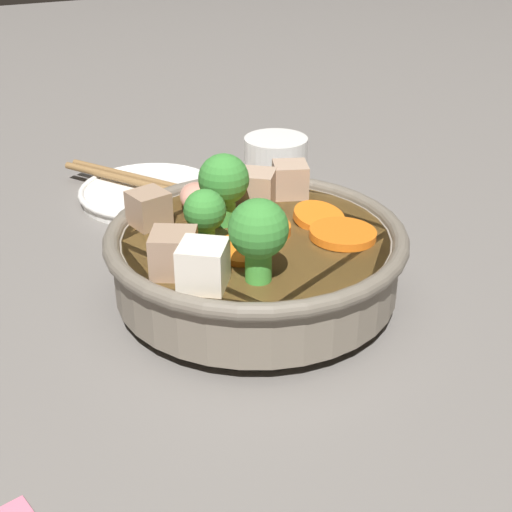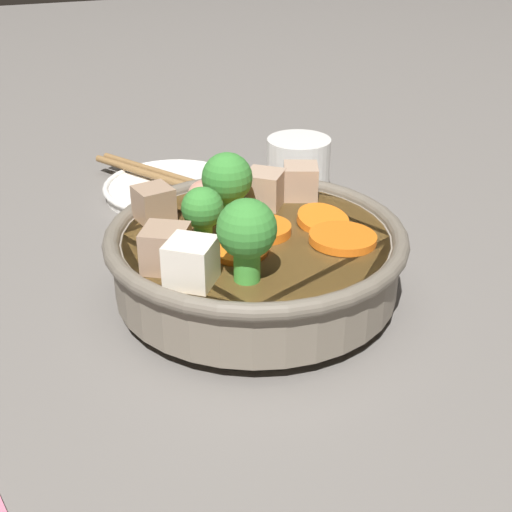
% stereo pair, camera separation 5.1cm
% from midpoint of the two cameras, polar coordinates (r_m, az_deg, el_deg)
% --- Properties ---
extents(ground_plane, '(3.00, 3.00, 0.00)m').
position_cam_midpoint_polar(ground_plane, '(0.53, 2.77, -3.44)').
color(ground_plane, slate).
extents(stirfry_bowl, '(0.22, 0.22, 0.11)m').
position_cam_midpoint_polar(stirfry_bowl, '(0.51, 2.71, 0.29)').
color(stirfry_bowl, slate).
rests_on(stirfry_bowl, ground_plane).
extents(side_saucer, '(0.13, 0.13, 0.01)m').
position_cam_midpoint_polar(side_saucer, '(0.70, -4.66, 5.39)').
color(side_saucer, white).
rests_on(side_saucer, ground_plane).
extents(tea_cup, '(0.06, 0.06, 0.06)m').
position_cam_midpoint_polar(tea_cup, '(0.69, 5.54, 6.99)').
color(tea_cup, white).
rests_on(tea_cup, ground_plane).
extents(chopsticks_pair, '(0.12, 0.18, 0.01)m').
position_cam_midpoint_polar(chopsticks_pair, '(0.70, -4.69, 6.11)').
color(chopsticks_pair, olive).
rests_on(chopsticks_pair, side_saucer).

